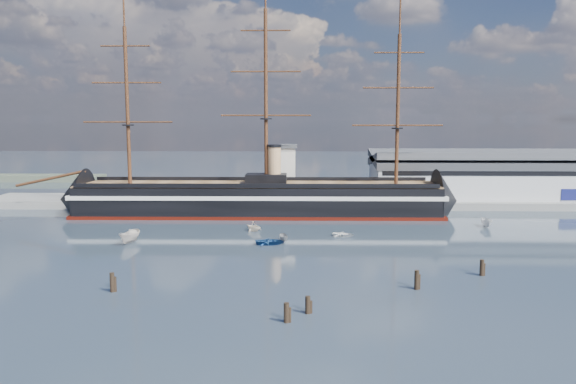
{
  "coord_description": "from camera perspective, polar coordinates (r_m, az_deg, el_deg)",
  "views": [
    {
      "loc": [
        6.6,
        -77.79,
        23.63
      ],
      "look_at": [
        3.93,
        35.0,
        9.0
      ],
      "focal_mm": 35.0,
      "sensor_mm": 36.0,
      "label": 1
    }
  ],
  "objects": [
    {
      "name": "quay_tower",
      "position": [
        151.47,
        -0.01,
        2.13
      ],
      "size": [
        5.0,
        5.0,
        15.0
      ],
      "color": "silver",
      "rests_on": "ground"
    },
    {
      "name": "piling_far_right",
      "position": [
        91.23,
        19.06,
        -8.04
      ],
      "size": [
        0.64,
        0.64,
        3.2
      ],
      "primitive_type": "cylinder",
      "color": "black",
      "rests_on": "ground"
    },
    {
      "name": "quay",
      "position": [
        155.63,
        2.59,
        -1.35
      ],
      "size": [
        180.0,
        18.0,
        2.0
      ],
      "primitive_type": "cube",
      "color": "slate",
      "rests_on": "ground"
    },
    {
      "name": "motorboat_e",
      "position": [
        114.91,
        5.63,
        -4.51
      ],
      "size": [
        1.79,
        2.94,
        1.28
      ],
      "primitive_type": "imported",
      "rotation": [
        0.0,
        0.0,
        1.3
      ],
      "color": "white",
      "rests_on": "ground"
    },
    {
      "name": "piling_near_mid",
      "position": [
        70.36,
        2.02,
        -12.24
      ],
      "size": [
        0.64,
        0.64,
        2.89
      ],
      "primitive_type": "cylinder",
      "color": "black",
      "rests_on": "ground"
    },
    {
      "name": "warehouse",
      "position": [
        166.69,
        19.32,
        1.59
      ],
      "size": [
        63.0,
        21.0,
        11.6
      ],
      "color": "#B7BABC",
      "rests_on": "ground"
    },
    {
      "name": "motorboat_d",
      "position": [
        119.94,
        -3.5,
        -3.99
      ],
      "size": [
        6.19,
        6.68,
        2.34
      ],
      "primitive_type": "imported",
      "rotation": [
        0.0,
        0.0,
        0.88
      ],
      "color": "white",
      "rests_on": "ground"
    },
    {
      "name": "motorboat_a",
      "position": [
        112.29,
        -15.75,
        -5.04
      ],
      "size": [
        7.95,
        4.05,
        3.04
      ],
      "primitive_type": "imported",
      "rotation": [
        0.0,
        0.0,
        -0.17
      ],
      "color": "beige",
      "rests_on": "ground"
    },
    {
      "name": "piling_extra",
      "position": [
        67.44,
        -0.17,
        -13.12
      ],
      "size": [
        0.64,
        0.64,
        3.09
      ],
      "primitive_type": "cylinder",
      "color": "black",
      "rests_on": "ground"
    },
    {
      "name": "warship",
      "position": [
        139.73,
        -3.74,
        -0.69
      ],
      "size": [
        112.93,
        16.87,
        53.94
      ],
      "rotation": [
        0.0,
        0.0,
        0.01
      ],
      "color": "black",
      "rests_on": "ground"
    },
    {
      "name": "motorboat_c",
      "position": [
        108.88,
        -0.44,
        -5.15
      ],
      "size": [
        5.1,
        2.37,
        1.97
      ],
      "primitive_type": "imported",
      "rotation": [
        0.0,
        0.0,
        0.12
      ],
      "color": "gray",
      "rests_on": "ground"
    },
    {
      "name": "piling_near_left",
      "position": [
        82.23,
        -17.39,
        -9.66
      ],
      "size": [
        0.64,
        0.64,
        3.42
      ],
      "primitive_type": "cylinder",
      "color": "black",
      "rests_on": "ground"
    },
    {
      "name": "motorboat_b",
      "position": [
        107.26,
        -1.83,
        -5.34
      ],
      "size": [
        1.87,
        3.68,
        1.65
      ],
      "primitive_type": "imported",
      "rotation": [
        0.0,
        0.0,
        1.7
      ],
      "color": "navy",
      "rests_on": "ground"
    },
    {
      "name": "motorboat_f",
      "position": [
        131.7,
        19.51,
        -3.38
      ],
      "size": [
        6.02,
        2.57,
        2.35
      ],
      "primitive_type": "imported",
      "rotation": [
        0.0,
        0.0,
        -0.07
      ],
      "color": "silver",
      "rests_on": "ground"
    },
    {
      "name": "ground",
      "position": [
        120.32,
        -1.82,
        -3.94
      ],
      "size": [
        600.0,
        600.0,
        0.0
      ],
      "primitive_type": "plane",
      "color": "#243644",
      "rests_on": "ground"
    },
    {
      "name": "piling_near_right",
      "position": [
        81.65,
        12.91,
        -9.63
      ],
      "size": [
        0.64,
        0.64,
        3.45
      ],
      "primitive_type": "cylinder",
      "color": "black",
      "rests_on": "ground"
    }
  ]
}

